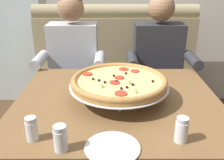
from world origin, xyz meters
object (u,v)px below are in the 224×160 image
object	(u,v)px
shaker_oregano	(32,130)
shaker_pepper_flakes	(61,140)
shaker_parmesan	(181,131)
plate_near_left	(112,146)
diner_left	(72,64)
patio_chair	(25,40)
diner_right	(159,64)
pizza	(119,82)
dining_table	(117,113)
booth_bench	(115,86)

from	to	relation	value
shaker_oregano	shaker_pepper_flakes	world-z (taller)	shaker_pepper_flakes
shaker_parmesan	shaker_oregano	size ratio (longest dim) A/B	1.06
shaker_pepper_flakes	plate_near_left	bearing A→B (deg)	2.28
diner_left	shaker_pepper_flakes	bearing A→B (deg)	-83.74
plate_near_left	patio_chair	world-z (taller)	patio_chair
diner_right	plate_near_left	distance (m)	1.19
diner_left	patio_chair	world-z (taller)	diner_left
diner_left	pizza	distance (m)	0.79
dining_table	shaker_pepper_flakes	size ratio (longest dim) A/B	10.34
dining_table	diner_right	distance (m)	0.78
diner_right	shaker_oregano	bearing A→B (deg)	-124.01
booth_bench	pizza	size ratio (longest dim) A/B	2.92
shaker_pepper_flakes	plate_near_left	xyz separation A→B (m)	(0.20, 0.01, -0.04)
patio_chair	shaker_pepper_flakes	bearing A→B (deg)	-68.99
diner_left	diner_right	world-z (taller)	same
shaker_parmesan	patio_chair	world-z (taller)	patio_chair
pizza	shaker_pepper_flakes	xyz separation A→B (m)	(-0.24, -0.44, -0.06)
shaker_parmesan	patio_chair	xyz separation A→B (m)	(-1.53, 2.66, -0.26)
shaker_oregano	shaker_pepper_flakes	size ratio (longest dim) A/B	0.96
plate_near_left	patio_chair	distance (m)	2.99
shaker_parmesan	dining_table	bearing A→B (deg)	123.54
pizza	patio_chair	distance (m)	2.63
shaker_pepper_flakes	patio_chair	bearing A→B (deg)	111.01
dining_table	pizza	size ratio (longest dim) A/B	2.09
booth_bench	diner_left	size ratio (longest dim) A/B	1.24
diner_left	pizza	world-z (taller)	diner_left
booth_bench	shaker_pepper_flakes	size ratio (longest dim) A/B	14.42
booth_bench	diner_left	distance (m)	0.54
diner_left	shaker_parmesan	size ratio (longest dim) A/B	11.47
diner_right	shaker_oregano	world-z (taller)	diner_right
dining_table	shaker_oregano	world-z (taller)	shaker_oregano
shaker_parmesan	plate_near_left	world-z (taller)	shaker_parmesan
diner_left	shaker_pepper_flakes	world-z (taller)	diner_left
diner_right	patio_chair	bearing A→B (deg)	135.81
booth_bench	dining_table	size ratio (longest dim) A/B	1.40
diner_right	plate_near_left	size ratio (longest dim) A/B	5.68
booth_bench	dining_table	world-z (taller)	booth_bench
shaker_parmesan	shaker_pepper_flakes	distance (m)	0.49
booth_bench	pizza	bearing A→B (deg)	-89.61
diner_right	shaker_pepper_flakes	distance (m)	1.28
diner_right	shaker_parmesan	world-z (taller)	diner_right
shaker_pepper_flakes	patio_chair	xyz separation A→B (m)	(-1.04, 2.72, -0.26)
dining_table	shaker_parmesan	xyz separation A→B (m)	(0.25, -0.38, 0.14)
booth_bench	shaker_pepper_flakes	world-z (taller)	booth_bench
dining_table	diner_right	size ratio (longest dim) A/B	0.89
shaker_parmesan	shaker_oregano	bearing A→B (deg)	178.96
booth_bench	pizza	xyz separation A→B (m)	(0.01, -0.95, 0.45)
plate_near_left	shaker_oregano	bearing A→B (deg)	169.81
diner_left	shaker_oregano	xyz separation A→B (m)	(-0.01, -1.06, 0.08)
shaker_parmesan	shaker_pepper_flakes	bearing A→B (deg)	-173.32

